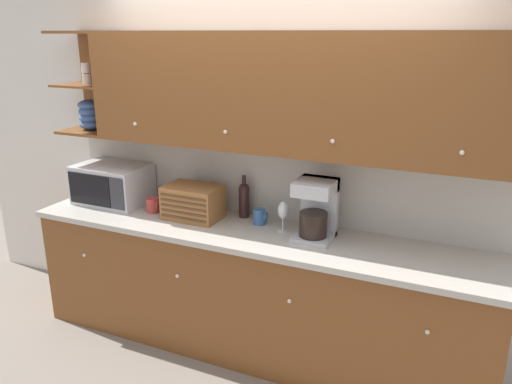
{
  "coord_description": "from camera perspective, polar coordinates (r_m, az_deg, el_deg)",
  "views": [
    {
      "loc": [
        1.31,
        -3.14,
        2.19
      ],
      "look_at": [
        0.0,
        -0.21,
        1.16
      ],
      "focal_mm": 35.0,
      "sensor_mm": 36.0,
      "label": 1
    }
  ],
  "objects": [
    {
      "name": "mug_blue_second",
      "position": [
        3.76,
        -11.68,
        -1.48
      ],
      "size": [
        0.11,
        0.1,
        0.11
      ],
      "color": "#B73D38",
      "rests_on": "counter_unit"
    },
    {
      "name": "wall_back",
      "position": [
        3.54,
        1.59,
        3.24
      ],
      "size": [
        5.61,
        0.06,
        2.6
      ],
      "color": "silver",
      "rests_on": "ground_plane"
    },
    {
      "name": "mug",
      "position": [
        3.46,
        0.43,
        -2.83
      ],
      "size": [
        0.1,
        0.09,
        0.11
      ],
      "color": "#38669E",
      "rests_on": "counter_unit"
    },
    {
      "name": "wine_glass",
      "position": [
        3.31,
        3.11,
        -2.19
      ],
      "size": [
        0.07,
        0.07,
        0.21
      ],
      "color": "silver",
      "rests_on": "counter_unit"
    },
    {
      "name": "bread_box",
      "position": [
        3.57,
        -7.2,
        -1.16
      ],
      "size": [
        0.39,
        0.27,
        0.24
      ],
      "color": "#996033",
      "rests_on": "counter_unit"
    },
    {
      "name": "coffee_maker",
      "position": [
        3.21,
        6.87,
        -1.89
      ],
      "size": [
        0.24,
        0.27,
        0.39
      ],
      "color": "#B7B7BC",
      "rests_on": "counter_unit"
    },
    {
      "name": "backsplash_panel",
      "position": [
        3.54,
        1.35,
        1.34
      ],
      "size": [
        3.21,
        0.01,
        0.54
      ],
      "color": "#B7B2A8",
      "rests_on": "counter_unit"
    },
    {
      "name": "ground_plane",
      "position": [
        4.04,
        1.26,
        -15.0
      ],
      "size": [
        24.0,
        24.0,
        0.0
      ],
      "primitive_type": "plane",
      "color": "slate"
    },
    {
      "name": "upper_cabinets",
      "position": [
        3.19,
        2.86,
        11.22
      ],
      "size": [
        3.21,
        0.39,
        0.74
      ],
      "color": "brown",
      "rests_on": "backsplash_panel"
    },
    {
      "name": "wine_bottle",
      "position": [
        3.56,
        -1.37,
        -0.72
      ],
      "size": [
        0.08,
        0.08,
        0.31
      ],
      "color": "black",
      "rests_on": "counter_unit"
    },
    {
      "name": "counter_unit",
      "position": [
        3.57,
        -0.61,
        -11.18
      ],
      "size": [
        3.23,
        0.63,
        0.92
      ],
      "color": "brown",
      "rests_on": "ground_plane"
    },
    {
      "name": "microwave",
      "position": [
        4.03,
        -16.08,
        0.9
      ],
      "size": [
        0.55,
        0.39,
        0.3
      ],
      "color": "silver",
      "rests_on": "counter_unit"
    }
  ]
}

